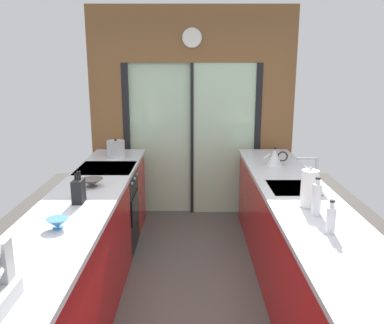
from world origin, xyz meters
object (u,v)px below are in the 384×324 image
object	(u,v)px
oven_range	(110,209)
soap_bottle_far	(318,199)
stock_pot	(117,149)
paper_towel_roll	(311,189)
mixing_bowl_near	(60,223)
mixing_bowl_far	(94,182)
kettle	(276,157)
knife_block	(80,191)
soap_bottle_near	(333,220)

from	to	relation	value
oven_range	soap_bottle_far	xyz separation A→B (m)	(1.80, -1.38, 0.59)
stock_pot	paper_towel_roll	world-z (taller)	paper_towel_roll
mixing_bowl_near	mixing_bowl_far	bearing A→B (deg)	90.00
mixing_bowl_far	stock_pot	distance (m)	1.18
mixing_bowl_far	stock_pot	world-z (taller)	stock_pot
mixing_bowl_far	kettle	distance (m)	1.95
mixing_bowl_far	paper_towel_roll	bearing A→B (deg)	-15.98
mixing_bowl_near	mixing_bowl_far	size ratio (longest dim) A/B	0.74
oven_range	mixing_bowl_near	size ratio (longest dim) A/B	6.17
kettle	mixing_bowl_far	bearing A→B (deg)	-155.98
mixing_bowl_near	knife_block	size ratio (longest dim) A/B	0.58
kettle	soap_bottle_far	distance (m)	1.49
mixing_bowl_near	soap_bottle_near	world-z (taller)	soap_bottle_near
soap_bottle_near	paper_towel_roll	xyz separation A→B (m)	(-0.00, 0.50, 0.05)
soap_bottle_near	soap_bottle_far	distance (m)	0.31
kettle	paper_towel_roll	world-z (taller)	paper_towel_roll
oven_range	kettle	distance (m)	1.89
oven_range	paper_towel_roll	size ratio (longest dim) A/B	2.91
soap_bottle_near	oven_range	bearing A→B (deg)	136.78
mixing_bowl_near	soap_bottle_far	xyz separation A→B (m)	(1.78, 0.24, 0.09)
mixing_bowl_far	kettle	world-z (taller)	kettle
kettle	paper_towel_roll	size ratio (longest dim) A/B	0.83
knife_block	stock_pot	bearing A→B (deg)	90.00
soap_bottle_far	oven_range	bearing A→B (deg)	142.52
knife_block	soap_bottle_near	world-z (taller)	knife_block
mixing_bowl_near	paper_towel_roll	bearing A→B (deg)	13.49
kettle	paper_towel_roll	bearing A→B (deg)	-90.08
knife_block	kettle	bearing A→B (deg)	34.19
oven_range	mixing_bowl_far	size ratio (longest dim) A/B	4.56
mixing_bowl_far	paper_towel_roll	distance (m)	1.85
mixing_bowl_near	mixing_bowl_far	distance (m)	0.94
mixing_bowl_near	stock_pot	size ratio (longest dim) A/B	0.67
mixing_bowl_near	stock_pot	distance (m)	2.11
knife_block	mixing_bowl_near	bearing A→B (deg)	-90.01
oven_range	knife_block	bearing A→B (deg)	-89.03
mixing_bowl_near	paper_towel_roll	xyz separation A→B (m)	(1.78, 0.43, 0.10)
stock_pot	mixing_bowl_far	bearing A→B (deg)	-90.00
mixing_bowl_far	oven_range	bearing A→B (deg)	91.55
soap_bottle_near	knife_block	bearing A→B (deg)	161.57
soap_bottle_far	paper_towel_roll	xyz separation A→B (m)	(-0.00, 0.19, 0.02)
stock_pot	soap_bottle_far	distance (m)	2.59
stock_pot	paper_towel_roll	size ratio (longest dim) A/B	0.70
mixing_bowl_far	knife_block	distance (m)	0.42
mixing_bowl_near	soap_bottle_far	bearing A→B (deg)	7.62
mixing_bowl_far	kettle	bearing A→B (deg)	24.02
stock_pot	soap_bottle_near	bearing A→B (deg)	-50.84
soap_bottle_far	paper_towel_roll	world-z (taller)	paper_towel_roll
mixing_bowl_far	kettle	size ratio (longest dim) A/B	0.77
stock_pot	knife_block	bearing A→B (deg)	-90.00
stock_pot	soap_bottle_far	world-z (taller)	soap_bottle_far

